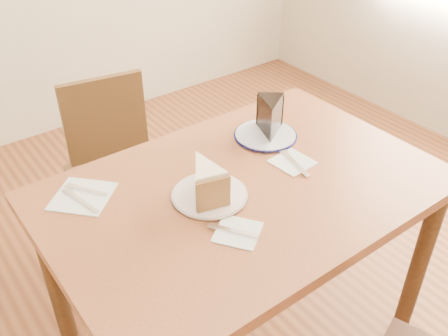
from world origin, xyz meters
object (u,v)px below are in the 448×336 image
Objects in this scene: plate_cream at (210,195)px; carrot_cake at (204,180)px; plate_navy at (265,135)px; chocolate_cake at (271,119)px; chair_far at (120,170)px; table at (244,210)px.

carrot_cake reaches higher than plate_cream.
chocolate_cake is at bearing -23.09° from plate_navy.
chair_far is 3.90× the size of plate_navy.
plate_cream is at bearing 98.04° from chair_far.
plate_cream is 0.06m from carrot_cake.
table is 5.56× the size of plate_cream.
chair_far reaches higher than plate_navy.
table is 0.16m from plate_cream.
chocolate_cake reaches higher than carrot_cake.
table is 8.90× the size of carrot_cake.
chair_far reaches higher than table.
plate_navy is at bearing 132.45° from chair_far.
plate_cream is 0.40m from chocolate_cake.
plate_navy is at bearing 16.22° from chocolate_cake.
carrot_cake is 1.05× the size of chocolate_cake.
carrot_cake is at bearing 60.33° from chocolate_cake.
chair_far is 0.69m from plate_navy.
plate_navy is 0.40m from carrot_cake.
plate_navy is 1.64× the size of chocolate_cake.
chair_far is 0.76m from carrot_cake.
chair_far is at bearing 102.20° from carrot_cake.
carrot_cake reaches higher than plate_navy.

